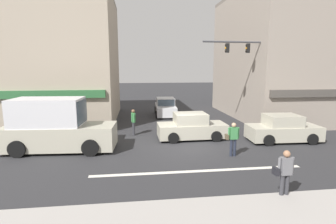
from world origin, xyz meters
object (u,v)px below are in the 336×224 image
Objects in this scene: box_truck_crossing_leftbound at (56,127)px; sedan_crossing_center at (166,108)px; utility_pole_near_left at (37,70)px; sedan_approaching_near at (283,129)px; pedestrian_far_side at (233,137)px; traffic_light_mast at (257,69)px; street_tree at (262,73)px; pedestrian_mid_crossing at (133,121)px; sedan_waiting_far at (192,127)px; pedestrian_foreground_with_bag at (285,172)px.

sedan_crossing_center is at bearing 54.18° from box_truck_crossing_leftbound.
utility_pole_near_left reaches higher than sedan_crossing_center.
sedan_approaching_near is at bearing -57.67° from sedan_crossing_center.
pedestrian_far_side is at bearing -80.20° from sedan_crossing_center.
street_tree is at bearing 58.05° from traffic_light_mast.
utility_pole_near_left is (-16.45, -2.26, 0.29)m from street_tree.
pedestrian_mid_crossing is at bearing -112.89° from sedan_crossing_center.
utility_pole_near_left is 1.92× the size of sedan_crossing_center.
traffic_light_mast reaches higher than sedan_waiting_far.
pedestrian_far_side is at bearing -44.07° from pedestrian_mid_crossing.
pedestrian_foreground_with_bag is at bearing -113.04° from street_tree.
box_truck_crossing_leftbound is 1.38× the size of sedan_waiting_far.
sedan_crossing_center is at bearing 30.28° from utility_pole_near_left.
street_tree reaches higher than box_truck_crossing_leftbound.
pedestrian_far_side reaches higher than sedan_waiting_far.
utility_pole_near_left is 1.92× the size of sedan_approaching_near.
street_tree reaches higher than sedan_crossing_center.
traffic_light_mast is 7.13m from pedestrian_far_side.
pedestrian_foreground_with_bag reaches higher than sedan_approaching_near.
sedan_approaching_near is 7.49m from pedestrian_foreground_with_bag.
utility_pole_near_left is 4.79× the size of pedestrian_far_side.
traffic_light_mast is 1.08× the size of box_truck_crossing_leftbound.
utility_pole_near_left is at bearing -172.17° from street_tree.
sedan_approaching_near is (14.80, -4.04, -3.44)m from utility_pole_near_left.
sedan_approaching_near is 9.07m from pedestrian_mid_crossing.
sedan_crossing_center is 1.00× the size of sedan_approaching_near.
pedestrian_far_side is (8.78, -1.99, -0.30)m from box_truck_crossing_leftbound.
utility_pole_near_left reaches higher than box_truck_crossing_leftbound.
sedan_crossing_center is 11.64m from box_truck_crossing_leftbound.
traffic_light_mast reaches higher than box_truck_crossing_leftbound.
pedestrian_foreground_with_bag is at bearing -120.35° from sedan_approaching_near.
sedan_waiting_far is (-4.87, -1.92, -3.46)m from traffic_light_mast.
box_truck_crossing_leftbound is 3.42× the size of pedestrian_foreground_with_bag.
utility_pole_near_left reaches higher than traffic_light_mast.
sedan_approaching_near is (0.34, -3.12, -3.46)m from traffic_light_mast.
sedan_waiting_far is 3.61m from pedestrian_far_side.
pedestrian_mid_crossing reaches higher than sedan_waiting_far.
sedan_waiting_far is at bearing -158.49° from traffic_light_mast.
pedestrian_foreground_with_bag reaches higher than sedan_crossing_center.
sedan_approaching_near is (-1.65, -6.31, -3.16)m from street_tree.
pedestrian_foreground_with_bag is 10.24m from pedestrian_mid_crossing.
street_tree is at bearing -21.50° from sedan_crossing_center.
utility_pole_near_left is 15.56m from pedestrian_foreground_with_bag.
box_truck_crossing_leftbound is 7.60m from sedan_waiting_far.
pedestrian_foreground_with_bag and pedestrian_mid_crossing have the same top height.
sedan_approaching_near is at bearing -16.10° from pedestrian_mid_crossing.
pedestrian_mid_crossing reaches higher than sedan_approaching_near.
traffic_light_mast is 4.68m from sedan_approaching_near.
pedestrian_mid_crossing is (-3.50, 1.31, 0.24)m from sedan_waiting_far.
sedan_crossing_center is 2.50× the size of pedestrian_far_side.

